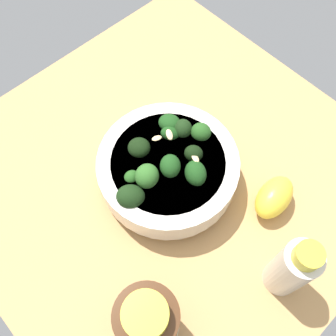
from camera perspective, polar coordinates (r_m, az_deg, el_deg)
The scene contains 5 objects.
ground_plane at distance 65.42cm, azimuth -0.02°, elevation -1.19°, with size 65.24×65.24×3.13cm, color tan.
bowl_of_broccoli at distance 59.72cm, azimuth -0.03°, elevation 0.12°, with size 21.87×21.81×9.68cm.
lemon_wedge at distance 61.53cm, azimuth 15.48°, elevation -4.22°, with size 7.81×4.88×5.14cm, color yellow.
bottle_tall at distance 54.49cm, azimuth 18.07°, elevation -13.87°, with size 5.06×5.06×14.12cm.
bottle_short at distance 49.60cm, azimuth -2.84°, elevation -22.03°, with size 7.34×7.34×17.30cm.
Camera 1 is at (19.57, 20.94, 57.24)cm, focal length 40.98 mm.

